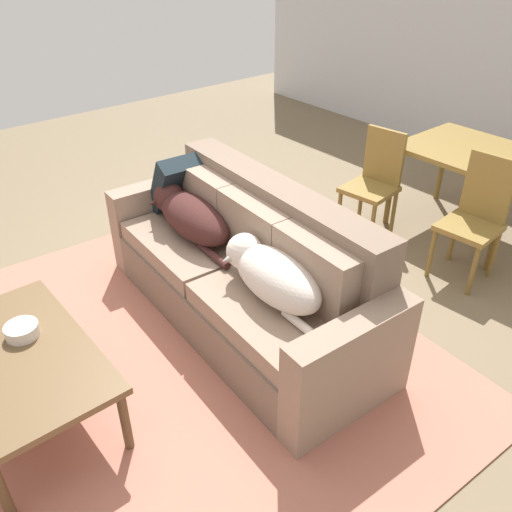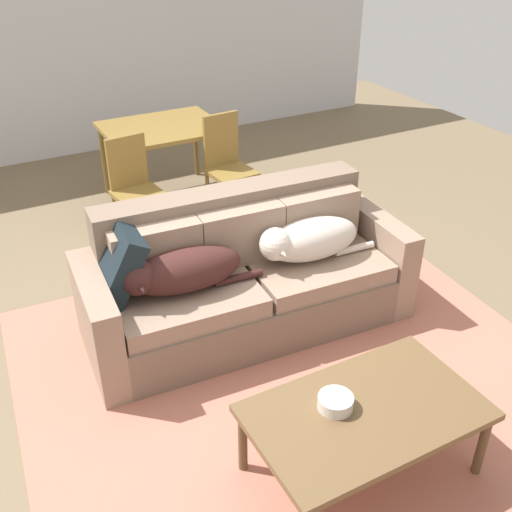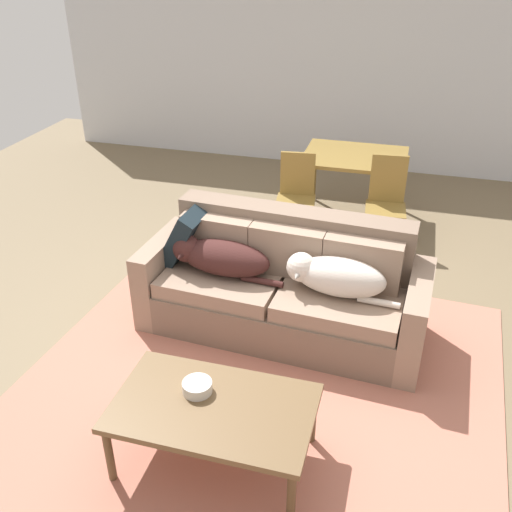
{
  "view_description": "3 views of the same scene",
  "coord_description": "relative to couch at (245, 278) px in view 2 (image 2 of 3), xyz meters",
  "views": [
    {
      "loc": [
        2.46,
        -1.83,
        2.39
      ],
      "look_at": [
        0.37,
        -0.08,
        0.65
      ],
      "focal_mm": 37.4,
      "sensor_mm": 36.0,
      "label": 1
    },
    {
      "loc": [
        -1.48,
        -3.17,
        2.69
      ],
      "look_at": [
        0.14,
        -0.16,
        0.65
      ],
      "focal_mm": 42.66,
      "sensor_mm": 36.0,
      "label": 2
    },
    {
      "loc": [
        0.98,
        -3.8,
        2.87
      ],
      "look_at": [
        -0.1,
        0.08,
        0.6
      ],
      "focal_mm": 40.16,
      "sensor_mm": 36.0,
      "label": 3
    }
  ],
  "objects": [
    {
      "name": "bowl_on_coffee_table",
      "position": [
        -0.21,
        -1.4,
        0.12
      ],
      "size": [
        0.18,
        0.18,
        0.07
      ],
      "primitive_type": "cylinder",
      "color": "silver",
      "rests_on": "coffee_table"
    },
    {
      "name": "dining_chair_near_right",
      "position": [
        0.67,
        1.67,
        0.15
      ],
      "size": [
        0.43,
        0.43,
        0.96
      ],
      "rotation": [
        0.0,
        0.0,
        0.08
      ],
      "color": "olive",
      "rests_on": "ground"
    },
    {
      "name": "dog_on_right_cushion",
      "position": [
        0.41,
        -0.14,
        0.27
      ],
      "size": [
        0.87,
        0.36,
        0.3
      ],
      "rotation": [
        0.0,
        0.0,
        -0.06
      ],
      "color": "beige",
      "rests_on": "couch"
    },
    {
      "name": "back_partition",
      "position": [
        -0.15,
        3.98,
        0.98
      ],
      "size": [
        8.0,
        0.12,
        2.7
      ],
      "primitive_type": "cube",
      "color": "silver",
      "rests_on": "ground"
    },
    {
      "name": "dog_on_left_cushion",
      "position": [
        -0.52,
        -0.09,
        0.26
      ],
      "size": [
        0.94,
        0.37,
        0.29
      ],
      "rotation": [
        0.0,
        0.0,
        -0.06
      ],
      "color": "#3F1F1C",
      "rests_on": "couch"
    },
    {
      "name": "dining_table",
      "position": [
        0.26,
        2.25,
        0.31
      ],
      "size": [
        1.12,
        0.9,
        0.76
      ],
      "color": "olive",
      "rests_on": "ground"
    },
    {
      "name": "dining_chair_near_left",
      "position": [
        -0.25,
        1.62,
        0.13
      ],
      "size": [
        0.45,
        0.45,
        0.91
      ],
      "rotation": [
        0.0,
        0.0,
        0.12
      ],
      "color": "olive",
      "rests_on": "ground"
    },
    {
      "name": "couch",
      "position": [
        0.0,
        0.0,
        0.0
      ],
      "size": [
        2.32,
        0.99,
        0.96
      ],
      "rotation": [
        0.0,
        0.0,
        -0.06
      ],
      "color": "#786252",
      "rests_on": "ground"
    },
    {
      "name": "ground_plane",
      "position": [
        -0.15,
        -0.02,
        -0.37
      ],
      "size": [
        10.0,
        10.0,
        0.0
      ],
      "primitive_type": "plane",
      "color": "#746247"
    },
    {
      "name": "area_rug",
      "position": [
        -0.0,
        -0.83,
        -0.37
      ],
      "size": [
        3.57,
        3.52,
        0.01
      ],
      "primitive_type": "cube",
      "rotation": [
        0.0,
        0.0,
        -0.06
      ],
      "color": "#BA6F5A",
      "rests_on": "ground"
    },
    {
      "name": "coffee_table",
      "position": [
        -0.08,
        -1.49,
        0.04
      ],
      "size": [
        1.19,
        0.72,
        0.46
      ],
      "color": "brown",
      "rests_on": "ground"
    },
    {
      "name": "throw_pillow_by_left_arm",
      "position": [
        -0.86,
        0.1,
        0.33
      ],
      "size": [
        0.38,
        0.5,
        0.49
      ],
      "primitive_type": "cube",
      "rotation": [
        0.0,
        0.49,
        -0.07
      ],
      "color": "black",
      "rests_on": "couch"
    }
  ]
}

